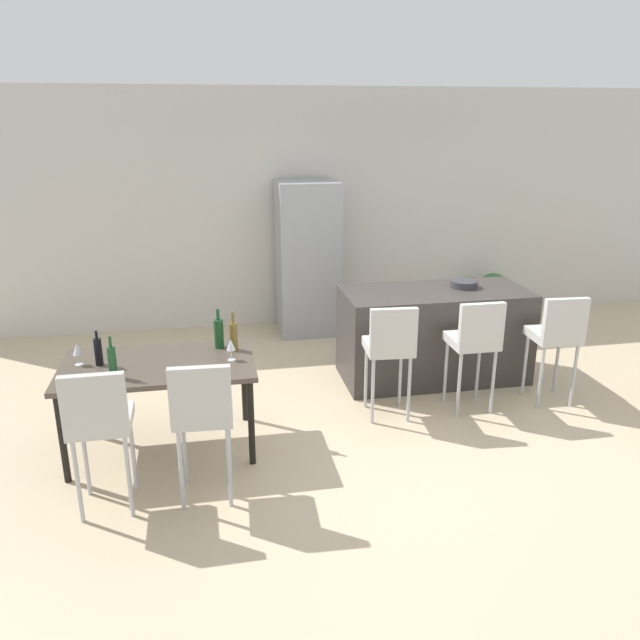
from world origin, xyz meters
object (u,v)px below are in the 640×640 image
Objects in this scene: wine_bottle_corner at (234,336)px; wine_glass_far at (77,350)px; bar_chair_middle at (475,338)px; dining_chair_far at (202,410)px; wine_bottle_left at (219,333)px; potted_plant at (493,292)px; wine_bottle_inner at (98,351)px; fruit_bowl at (464,284)px; kitchen_island at (433,334)px; bar_chair_right at (557,332)px; dining_table at (158,371)px; wine_bottle_middle at (112,362)px; refrigerator at (308,258)px; wine_glass_right at (231,345)px; bar_chair_left at (390,344)px; dining_chair_near at (99,418)px.

wine_bottle_corner reaches higher than wine_glass_far.
bar_chair_middle reaches higher than wine_glass_far.
wine_bottle_left reaches higher than dining_chair_far.
wine_glass_far is 0.28× the size of potted_plant.
wine_bottle_inner reaches higher than fruit_bowl.
kitchen_island is at bearing 15.42° from wine_glass_far.
dining_table is at bearing -177.07° from bar_chair_right.
wine_bottle_middle is at bearing -157.99° from kitchen_island.
dining_table is at bearing -152.11° from wine_bottle_left.
refrigerator is (-1.08, 2.46, 0.22)m from bar_chair_middle.
dining_chair_far is at bearing -107.57° from wine_glass_right.
wine_bottle_inner is at bearing -173.39° from wine_bottle_corner.
bar_chair_left is at bearing -3.04° from wine_bottle_left.
dining_chair_far is 6.03× the size of wine_glass_right.
kitchen_island is 3.38m from wine_glass_far.
dining_chair_near is (-2.97, -1.76, 0.24)m from kitchen_island.
bar_chair_right is 3.16× the size of wine_bottle_left.
wine_bottle_middle is at bearing -158.92° from fruit_bowl.
dining_chair_near is 1.70× the size of potted_plant.
wine_bottle_inner is 0.84× the size of wine_bottle_corner.
dining_chair_far reaches higher than potted_plant.
wine_bottle_left reaches higher than bar_chair_left.
dining_table is at bearing -176.21° from bar_chair_middle.
wine_bottle_inner reaches higher than wine_glass_right.
dining_chair_near is at bearing -134.19° from wine_bottle_corner.
wine_bottle_left reaches higher than wine_bottle_corner.
dining_chair_far is at bearing -157.80° from bar_chair_middle.
dining_chair_near is at bearing -73.30° from wine_glass_far.
bar_chair_right is 6.03× the size of wine_glass_right.
potted_plant is (3.60, 2.38, -0.50)m from wine_bottle_left.
wine_glass_right is at bearing -142.76° from potted_plant.
dining_chair_far is at bearing -67.39° from dining_table.
wine_bottle_middle reaches higher than kitchen_island.
dining_table is 0.86m from dining_chair_far.
bar_chair_middle is 1.00× the size of bar_chair_right.
wine_bottle_middle is at bearing -172.49° from bar_chair_middle.
wine_bottle_middle reaches higher than dining_chair_far.
bar_chair_right is 2.91m from wine_bottle_corner.
bar_chair_right is 3.80× the size of wine_bottle_inner.
dining_chair_near is 3.97m from refrigerator.
kitchen_island reaches higher than potted_plant.
refrigerator is at bearing 69.23° from dining_chair_far.
wine_glass_right is 1.17m from wine_glass_far.
refrigerator reaches higher than kitchen_island.
bar_chair_middle is 2.12m from wine_bottle_corner.
bar_chair_left is 0.71× the size of dining_table.
wine_bottle_inner is at bearing -178.07° from bar_chair_right.
wine_bottle_left reaches higher than wine_bottle_middle.
wine_bottle_inner is (-3.15, -0.13, 0.15)m from bar_chair_middle.
dining_chair_far is at bearing -47.60° from wine_bottle_inner.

